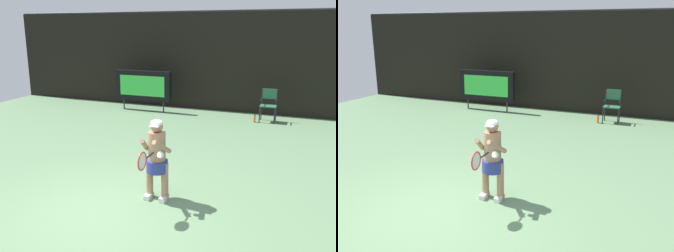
# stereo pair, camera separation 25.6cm
# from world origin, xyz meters

# --- Properties ---
(ground) EXTENTS (18.00, 22.00, 0.03)m
(ground) POSITION_xyz_m (0.00, -0.19, -0.01)
(ground) COLOR #648960
(backdrop_screen) EXTENTS (18.00, 0.12, 3.66)m
(backdrop_screen) POSITION_xyz_m (0.00, 8.50, 1.81)
(backdrop_screen) COLOR black
(backdrop_screen) RESTS_ON ground
(scoreboard) EXTENTS (2.20, 0.21, 1.50)m
(scoreboard) POSITION_xyz_m (-2.74, 7.44, 0.95)
(scoreboard) COLOR black
(scoreboard) RESTS_ON ground
(umpire_chair) EXTENTS (0.52, 0.44, 1.08)m
(umpire_chair) POSITION_xyz_m (1.86, 7.45, 0.62)
(umpire_chair) COLOR black
(umpire_chair) RESTS_ON ground
(water_bottle) EXTENTS (0.07, 0.07, 0.27)m
(water_bottle) POSITION_xyz_m (1.47, 7.14, 0.12)
(water_bottle) COLOR orange
(water_bottle) RESTS_ON ground
(tennis_player) EXTENTS (0.53, 0.61, 1.49)m
(tennis_player) POSITION_xyz_m (0.65, 0.83, 0.82)
(tennis_player) COLOR white
(tennis_player) RESTS_ON ground
(tennis_racket) EXTENTS (0.03, 0.60, 0.31)m
(tennis_racket) POSITION_xyz_m (0.70, 0.15, 0.98)
(tennis_racket) COLOR black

